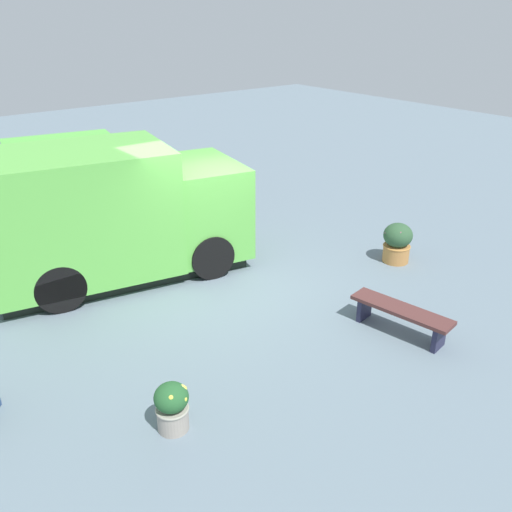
{
  "coord_description": "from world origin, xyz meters",
  "views": [
    {
      "loc": [
        -7.67,
        5.1,
        4.74
      ],
      "look_at": [
        -1.7,
        0.42,
        1.23
      ],
      "focal_mm": 38.2,
      "sensor_mm": 36.0,
      "label": 1
    }
  ],
  "objects_px": {
    "plaza_bench": "(401,314)",
    "planter_flowering_far": "(172,406)",
    "food_truck": "(112,216)",
    "planter_flowering_near": "(397,242)"
  },
  "relations": [
    {
      "from": "planter_flowering_near",
      "to": "plaza_bench",
      "type": "distance_m",
      "value": 2.72
    },
    {
      "from": "food_truck",
      "to": "plaza_bench",
      "type": "relative_size",
      "value": 3.0
    },
    {
      "from": "food_truck",
      "to": "planter_flowering_far",
      "type": "xyz_separation_m",
      "value": [
        -4.35,
        1.31,
        -0.85
      ]
    },
    {
      "from": "planter_flowering_near",
      "to": "plaza_bench",
      "type": "xyz_separation_m",
      "value": [
        -1.75,
        2.08,
        -0.08
      ]
    },
    {
      "from": "plaza_bench",
      "to": "planter_flowering_far",
      "type": "bearing_deg",
      "value": 85.11
    },
    {
      "from": "planter_flowering_far",
      "to": "plaza_bench",
      "type": "xyz_separation_m",
      "value": [
        -0.33,
        -3.91,
        0.0
      ]
    },
    {
      "from": "planter_flowering_far",
      "to": "plaza_bench",
      "type": "height_order",
      "value": "planter_flowering_far"
    },
    {
      "from": "planter_flowering_near",
      "to": "planter_flowering_far",
      "type": "height_order",
      "value": "planter_flowering_near"
    },
    {
      "from": "planter_flowering_near",
      "to": "planter_flowering_far",
      "type": "xyz_separation_m",
      "value": [
        -1.42,
        5.99,
        -0.08
      ]
    },
    {
      "from": "plaza_bench",
      "to": "food_truck",
      "type": "bearing_deg",
      "value": 29.01
    }
  ]
}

